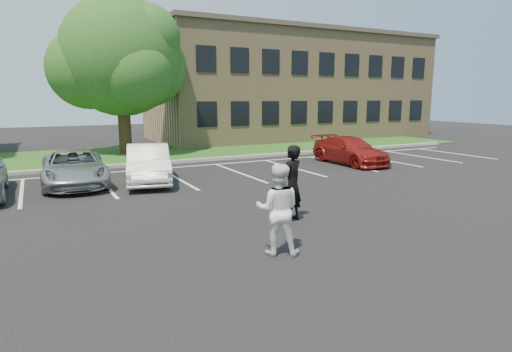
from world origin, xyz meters
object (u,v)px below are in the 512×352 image
at_px(car_white_sedan, 148,164).
at_px(car_red_compact, 350,150).
at_px(man_white_shirt, 278,209).
at_px(car_silver_minivan, 74,168).
at_px(tree, 122,59).
at_px(office_building, 289,86).
at_px(man_black_suit, 291,183).

xyz_separation_m(car_white_sedan, car_red_compact, (10.01, 0.13, -0.07)).
bearing_deg(man_white_shirt, car_silver_minivan, -40.31).
bearing_deg(tree, office_building, 20.51).
bearing_deg(man_white_shirt, office_building, -90.65).
height_order(tree, car_red_compact, tree).
xyz_separation_m(office_building, man_black_suit, (-13.10, -21.28, -3.14)).
xyz_separation_m(car_silver_minivan, car_red_compact, (12.62, -0.57, -0.00)).
distance_m(man_black_suit, car_red_compact, 10.66).
relative_size(office_building, car_white_sedan, 5.04).
distance_m(tree, man_black_suit, 16.54).
xyz_separation_m(tree, car_red_compact, (9.13, -8.78, -4.69)).
bearing_deg(car_white_sedan, tree, 96.69).
distance_m(office_building, man_black_suit, 25.18).
height_order(man_black_suit, car_white_sedan, man_black_suit).
distance_m(man_white_shirt, car_white_sedan, 8.99).
height_order(man_white_shirt, car_silver_minivan, man_white_shirt).
height_order(tree, car_silver_minivan, tree).
distance_m(office_building, car_red_compact, 15.46).
distance_m(office_building, car_white_sedan, 21.13).
bearing_deg(tree, car_silver_minivan, -113.02).
xyz_separation_m(office_building, car_white_sedan, (-15.20, -14.26, -3.43)).
relative_size(man_black_suit, car_white_sedan, 0.46).
relative_size(man_white_shirt, car_white_sedan, 0.44).
xyz_separation_m(tree, man_white_shirt, (-0.32, -17.88, -4.38)).
distance_m(tree, car_silver_minivan, 10.07).
relative_size(man_white_shirt, car_red_compact, 0.42).
xyz_separation_m(office_building, car_silver_minivan, (-17.81, -13.56, -3.49)).
bearing_deg(man_white_shirt, tree, -59.46).
height_order(office_building, car_red_compact, office_building).
height_order(man_black_suit, car_red_compact, man_black_suit).
bearing_deg(man_black_suit, man_white_shirt, 29.96).
relative_size(man_black_suit, man_white_shirt, 1.05).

